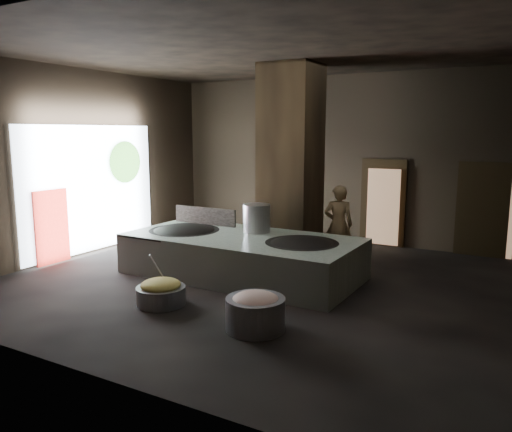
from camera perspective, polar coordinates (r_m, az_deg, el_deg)
The scene contains 27 objects.
floor at distance 10.20m, azimuth 0.76°, elevation -7.75°, with size 10.00×9.00×0.10m, color black.
ceiling at distance 9.85m, azimuth 0.83°, elevation 18.70°, with size 10.00×9.00×0.10m, color black.
back_wall at distance 13.92m, azimuth 9.81°, elevation 6.42°, with size 10.00×0.10×4.50m, color black.
front_wall at distance 6.17m, azimuth -19.79°, elevation 2.12°, with size 10.00×0.10×4.50m, color black.
left_wall at distance 12.95m, azimuth -19.37°, elevation 5.79°, with size 0.10×9.00×4.50m, color black.
pillar at distance 11.59m, azimuth 3.99°, elevation 5.91°, with size 1.20×1.20×4.50m, color black.
hearth_platform at distance 10.50m, azimuth -1.65°, elevation -4.56°, with size 4.85×2.32×0.84m, color #ACBBA9.
platform_cap at distance 10.41m, azimuth -1.66°, elevation -2.46°, with size 4.74×2.28×0.03m, color black.
wok_left at distance 11.19m, azimuth -8.18°, elevation -2.05°, with size 1.53×1.53×0.42m, color black.
wok_left_rim at distance 11.17m, azimuth -8.19°, elevation -1.70°, with size 1.56×1.56×0.05m, color black.
wok_right at distance 9.86m, azimuth 5.25°, elevation -3.57°, with size 1.42×1.42×0.40m, color black.
wok_right_rim at distance 9.85m, azimuth 5.26°, elevation -3.18°, with size 1.45×1.45×0.05m, color black.
stock_pot at distance 10.80m, azimuth 0.06°, elevation -0.32°, with size 0.59×0.59×0.63m, color #AAACB2.
splash_guard at distance 11.77m, azimuth -5.85°, elevation -0.04°, with size 1.69×0.06×0.42m, color black.
cook at distance 11.49m, azimuth 9.38°, elevation -1.00°, with size 0.66×0.42×1.81m, color #9B7D4F.
veg_basin at distance 9.01m, azimuth -10.80°, elevation -8.90°, with size 0.86×0.86×0.32m, color slate.
veg_fill at distance 8.95m, azimuth -10.84°, elevation -7.74°, with size 0.71×0.71×0.22m, color #94B457.
ladle at distance 9.10m, azimuth -10.99°, elevation -6.15°, with size 0.03×0.03×0.68m, color #AAACB2.
meat_basin at distance 7.75m, azimuth -0.06°, elevation -11.11°, with size 0.91×0.91×0.50m, color slate.
meat_fill at distance 7.68m, azimuth -0.06°, elevation -9.72°, with size 0.76×0.76×0.29m, color tan.
doorway_near at distance 13.58m, azimuth 14.31°, elevation 1.31°, with size 1.18×0.08×2.38m, color black.
doorway_near_glow at distance 13.43m, azimuth 14.32°, elevation 1.00°, with size 0.84×0.04×1.99m, color #8C6647.
doorway_far at distance 13.18m, azimuth 24.42°, elevation 0.49°, with size 1.18×0.08×2.38m, color black.
doorway_far_glow at distance 13.19m, azimuth 25.58°, elevation 0.19°, with size 0.90×0.04×2.12m, color #8C6647.
left_opening at distance 13.06m, azimuth -18.26°, elevation 3.01°, with size 0.04×4.20×3.10m, color white.
pavilion_sliver at distance 12.28m, azimuth -22.31°, elevation -1.17°, with size 0.05×0.90×1.70m, color maroon.
tree_silhouette at distance 13.70m, azimuth -14.71°, elevation 5.99°, with size 0.28×1.10×1.10m, color #194714.
Camera 1 is at (4.64, -8.56, 3.00)m, focal length 35.00 mm.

